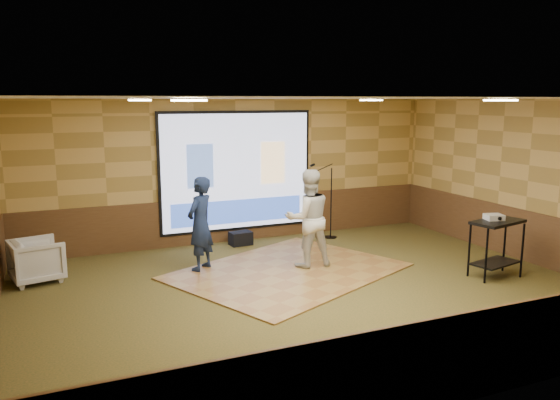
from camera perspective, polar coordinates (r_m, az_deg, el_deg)
name	(u,v)px	position (r m, az deg, el deg)	size (l,w,h in m)	color
ground	(309,291)	(8.74, 3.00, -9.51)	(9.00, 9.00, 0.00)	#2C3A1A
room_shell	(310,159)	(8.26, 3.14, 4.28)	(9.04, 7.04, 3.02)	tan
wainscot_back	(237,219)	(11.71, -4.50, -1.95)	(9.00, 0.04, 0.95)	#4D3019
wainscot_front	(464,357)	(5.88, 18.71, -15.31)	(9.00, 0.04, 0.95)	#4D3019
wainscot_right	(523,235)	(11.24, 24.03, -3.35)	(0.04, 7.00, 0.95)	#4D3019
projector_screen	(237,172)	(11.50, -4.50, 2.88)	(3.32, 0.06, 2.52)	black
downlight_nw	(140,100)	(9.28, -14.45, 10.06)	(0.32, 0.32, 0.02)	#F4E5B7
downlight_ne	(371,100)	(10.87, 9.50, 10.25)	(0.32, 0.32, 0.02)	#F4E5B7
downlight_sw	(189,100)	(6.04, -9.51, 10.24)	(0.32, 0.32, 0.02)	#F4E5B7
downlight_se	(501,100)	(8.28, 22.05, 9.64)	(0.32, 0.32, 0.02)	#F4E5B7
dance_floor	(288,271)	(9.66, 0.86, -7.44)	(3.73, 2.84, 0.03)	olive
player_left	(200,224)	(9.61, -8.33, -2.46)	(0.60, 0.39, 1.65)	#152143
player_right	(308,218)	(9.72, 2.96, -1.91)	(0.85, 0.66, 1.75)	beige
av_table	(497,237)	(9.92, 21.70, -3.65)	(0.93, 0.49, 0.98)	black
projector	(494,217)	(9.87, 21.45, -1.67)	(0.28, 0.24, 0.09)	silver
mic_stand	(329,216)	(11.91, 5.10, -1.65)	(0.65, 0.27, 1.66)	black
banquet_chair	(37,260)	(9.93, -24.07, -5.79)	(0.77, 0.79, 0.72)	gray
duffel_bag	(241,238)	(11.40, -4.13, -4.01)	(0.45, 0.30, 0.28)	black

